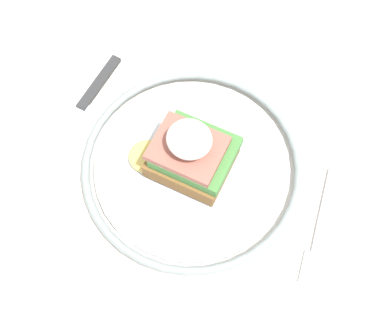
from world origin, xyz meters
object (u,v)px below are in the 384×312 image
(sandwich, at_px, (191,152))
(fork, at_px, (319,232))
(plate, at_px, (192,166))
(knife, at_px, (82,107))

(sandwich, relative_size, fork, 0.83)
(plate, bearing_deg, knife, -5.53)
(plate, height_order, knife, plate)
(sandwich, distance_m, knife, 0.16)
(plate, relative_size, fork, 1.84)
(knife, bearing_deg, sandwich, 174.29)
(plate, distance_m, fork, 0.16)
(plate, xyz_separation_m, sandwich, (0.00, 0.00, 0.04))
(plate, relative_size, knife, 1.31)
(plate, height_order, fork, plate)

